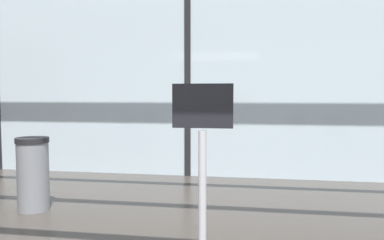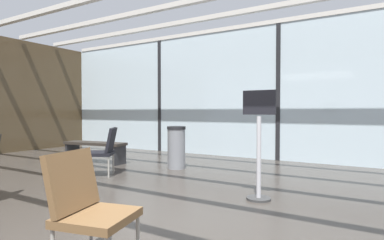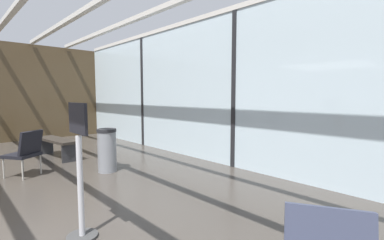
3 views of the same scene
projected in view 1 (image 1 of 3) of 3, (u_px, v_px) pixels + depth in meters
name	position (u px, v px, depth m)	size (l,w,h in m)	color
glass_curtain_wall	(188.00, 79.00, 6.20)	(14.00, 0.08, 3.25)	silver
window_mullion_1	(188.00, 79.00, 6.20)	(0.10, 0.12, 3.25)	black
parked_airplane	(274.00, 73.00, 11.12)	(12.89, 4.03, 4.03)	silver
trash_bin	(33.00, 174.00, 4.39)	(0.38, 0.38, 0.86)	slate
info_sign	(202.00, 188.00, 2.71)	(0.44, 0.32, 1.44)	#333333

